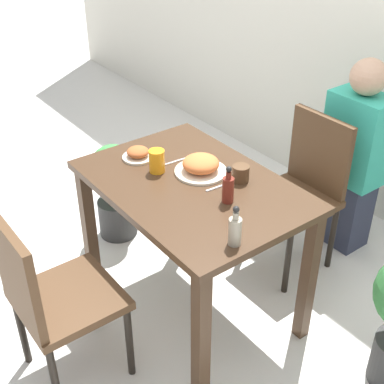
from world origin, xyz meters
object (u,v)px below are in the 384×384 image
at_px(drink_cup, 241,173).
at_px(side_plate, 138,154).
at_px(juice_glass, 157,161).
at_px(sauce_bottle, 228,188).
at_px(person_figure, 354,158).
at_px(potted_plant_left, 115,186).
at_px(chair_near, 49,294).
at_px(chair_far, 302,185).
at_px(condiment_bottle, 235,230).
at_px(food_plate, 201,165).

bearing_deg(drink_cup, side_plate, -150.78).
distance_m(juice_glass, sauce_bottle, 0.41).
distance_m(juice_glass, person_figure, 1.23).
bearing_deg(potted_plant_left, drink_cup, 10.16).
height_order(chair_near, chair_far, same).
relative_size(sauce_bottle, condiment_bottle, 1.00).
distance_m(chair_near, drink_cup, 1.00).
bearing_deg(chair_near, food_plate, -86.74).
height_order(food_plate, potted_plant_left, food_plate).
bearing_deg(condiment_bottle, chair_far, 115.83).
bearing_deg(chair_far, sauce_bottle, -75.61).
distance_m(chair_far, sauce_bottle, 0.81).
relative_size(food_plate, condiment_bottle, 1.43).
distance_m(condiment_bottle, person_figure, 1.33).
bearing_deg(juice_glass, condiment_bottle, -6.55).
xyz_separation_m(side_plate, drink_cup, (0.47, 0.26, 0.01)).
xyz_separation_m(chair_near, potted_plant_left, (-0.81, 0.77, -0.16)).
bearing_deg(chair_near, sauce_bottle, -105.82).
distance_m(sauce_bottle, potted_plant_left, 1.14).
distance_m(food_plate, drink_cup, 0.20).
xyz_separation_m(food_plate, sauce_bottle, (0.27, -0.06, 0.03)).
relative_size(side_plate, person_figure, 0.13).
bearing_deg(potted_plant_left, chair_near, -43.59).
bearing_deg(sauce_bottle, food_plate, 167.41).
distance_m(chair_near, food_plate, 0.89).
bearing_deg(person_figure, condiment_bottle, -73.18).
bearing_deg(side_plate, person_figure, 69.52).
relative_size(sauce_bottle, potted_plant_left, 0.28).
xyz_separation_m(chair_far, sauce_bottle, (0.18, -0.71, 0.34)).
relative_size(drink_cup, juice_glass, 0.71).
relative_size(condiment_bottle, person_figure, 0.15).
xyz_separation_m(chair_far, food_plate, (-0.09, -0.65, 0.31)).
relative_size(side_plate, juice_glass, 1.41).
bearing_deg(condiment_bottle, sauce_bottle, 144.77).
xyz_separation_m(food_plate, potted_plant_left, (-0.76, -0.07, -0.47)).
relative_size(food_plate, sauce_bottle, 1.43).
xyz_separation_m(chair_far, side_plate, (-0.39, -0.81, 0.30)).
distance_m(chair_near, person_figure, 1.85).
bearing_deg(person_figure, drink_cup, -87.96).
bearing_deg(chair_far, chair_near, -91.46).
distance_m(chair_far, condiment_bottle, 1.04).
distance_m(food_plate, potted_plant_left, 0.90).
relative_size(food_plate, juice_glass, 2.24).
xyz_separation_m(sauce_bottle, potted_plant_left, (-1.03, -0.01, -0.50)).
bearing_deg(side_plate, condiment_bottle, -4.98).
distance_m(food_plate, side_plate, 0.34).
distance_m(side_plate, potted_plant_left, 0.66).
distance_m(chair_far, side_plate, 0.95).
xyz_separation_m(drink_cup, potted_plant_left, (-0.93, -0.17, -0.47)).
relative_size(drink_cup, person_figure, 0.07).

